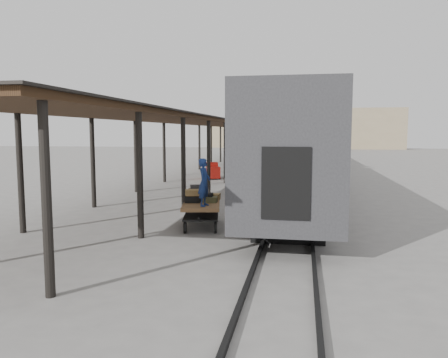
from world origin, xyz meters
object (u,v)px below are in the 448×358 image
object	(u,v)px
baggage_cart	(202,209)
luggage_tug	(213,171)
pedestrian	(232,164)
porter	(204,182)

from	to	relation	value
baggage_cart	luggage_tug	bearing A→B (deg)	89.74
luggage_tug	pedestrian	bearing A→B (deg)	49.04
porter	luggage_tug	bearing A→B (deg)	15.80
luggage_tug	porter	bearing A→B (deg)	-101.50
luggage_tug	pedestrian	distance (m)	2.90
baggage_cart	pedestrian	bearing A→B (deg)	85.39
luggage_tug	pedestrian	size ratio (longest dim) A/B	0.90
pedestrian	luggage_tug	bearing A→B (deg)	51.13
baggage_cart	porter	distance (m)	1.22
baggage_cart	luggage_tug	xyz separation A→B (m)	(-2.82, 15.59, -0.11)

